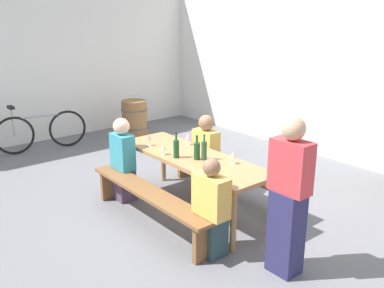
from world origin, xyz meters
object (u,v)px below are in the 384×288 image
at_px(bench_near, 149,198).
at_px(standing_host, 288,200).
at_px(wine_bottle_0, 197,150).
at_px(wine_glass_3, 163,147).
at_px(wine_glass_0, 149,137).
at_px(wine_glass_1, 233,156).
at_px(wine_bottle_2, 204,150).
at_px(seated_guest_near_1, 211,211).
at_px(tasting_table, 192,161).
at_px(seated_guest_near_0, 123,161).
at_px(seated_guest_far_0, 206,156).
at_px(wine_bottle_1, 176,148).
at_px(bench_far, 229,172).
at_px(parked_bicycle_0, 41,131).
at_px(wine_barrel, 135,118).
at_px(wine_glass_2, 188,136).

xyz_separation_m(bench_near, standing_host, (1.64, 0.50, 0.41)).
relative_size(wine_bottle_0, wine_glass_3, 2.03).
distance_m(wine_glass_0, wine_glass_1, 1.29).
xyz_separation_m(wine_bottle_2, seated_guest_near_1, (0.72, -0.52, -0.37)).
bearing_deg(tasting_table, standing_host, -5.61).
height_order(wine_bottle_2, standing_host, standing_host).
distance_m(wine_bottle_2, seated_guest_near_0, 1.22).
relative_size(wine_glass_1, seated_guest_far_0, 0.13).
bearing_deg(wine_bottle_2, wine_bottle_1, -142.14).
distance_m(wine_bottle_2, wine_glass_1, 0.37).
bearing_deg(wine_glass_0, bench_far, 50.88).
distance_m(seated_guest_near_1, parked_bicycle_0, 4.67).
bearing_deg(wine_bottle_1, seated_guest_near_0, -158.47).
xyz_separation_m(bench_far, parked_bicycle_0, (-3.73, -1.25, 0.01)).
bearing_deg(standing_host, wine_bottle_1, 1.43).
bearing_deg(wine_bottle_1, seated_guest_near_1, -17.28).
distance_m(bench_near, wine_bottle_0, 0.81).
xyz_separation_m(seated_guest_near_0, seated_guest_near_1, (1.78, -0.00, -0.06)).
bearing_deg(wine_barrel, wine_bottle_2, -19.12).
height_order(wine_bottle_1, seated_guest_near_0, seated_guest_near_0).
distance_m(wine_glass_0, seated_guest_far_0, 0.86).
bearing_deg(parked_bicycle_0, seated_guest_near_1, -80.74).
relative_size(wine_bottle_1, parked_bicycle_0, 0.20).
relative_size(wine_bottle_0, wine_barrel, 0.40).
relative_size(wine_bottle_1, wine_glass_3, 2.17).
relative_size(wine_bottle_0, seated_guest_near_1, 0.28).
bearing_deg(seated_guest_far_0, bench_near, 15.21).
bearing_deg(wine_bottle_0, wine_bottle_2, 40.18).
bearing_deg(bench_far, wine_bottle_1, -93.81).
xyz_separation_m(wine_bottle_0, wine_glass_2, (-0.54, 0.30, 0.00)).
relative_size(wine_glass_2, wine_glass_3, 1.05).
bearing_deg(seated_guest_near_0, wine_glass_0, -24.88).
bearing_deg(wine_barrel, wine_glass_2, -18.62).
bearing_deg(wine_glass_3, wine_bottle_0, 28.15).
bearing_deg(bench_near, wine_glass_3, 122.16).
height_order(wine_bottle_0, parked_bicycle_0, wine_bottle_0).
bearing_deg(seated_guest_near_1, wine_barrel, 67.75).
height_order(tasting_table, bench_far, tasting_table).
height_order(wine_glass_1, wine_barrel, wine_glass_1).
bearing_deg(bench_near, wine_bottle_0, 76.31).
bearing_deg(seated_guest_near_1, bench_near, 99.09).
distance_m(wine_glass_1, wine_barrel, 4.20).
relative_size(wine_glass_0, wine_barrel, 0.22).
xyz_separation_m(bench_near, seated_guest_near_1, (0.94, 0.15, 0.14)).
height_order(tasting_table, parked_bicycle_0, parked_bicycle_0).
bearing_deg(wine_bottle_0, wine_barrel, 159.74).
distance_m(wine_bottle_0, wine_barrel, 3.90).
height_order(tasting_table, wine_bottle_1, wine_bottle_1).
distance_m(wine_glass_2, seated_guest_near_1, 1.57).
distance_m(tasting_table, wine_glass_2, 0.50).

